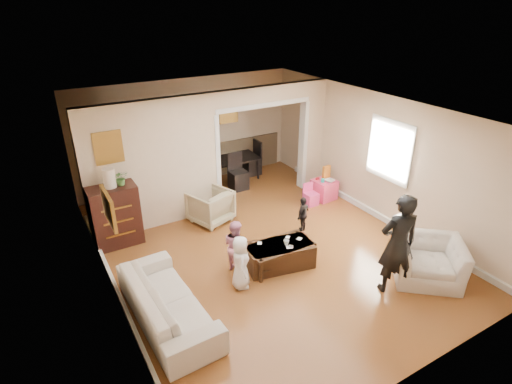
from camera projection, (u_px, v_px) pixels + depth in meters
floor at (261, 245)px, 7.84m from camera, size 7.00×7.00×0.00m
partition_left at (155, 166)px, 8.05m from camera, size 2.75×0.18×2.60m
partition_right at (311, 135)px, 9.81m from camera, size 0.55×0.18×2.60m
partition_header at (262, 94)px, 8.69m from camera, size 2.22×0.18×0.35m
window_pane at (390, 150)px, 8.11m from camera, size 0.03×0.95×1.10m
framed_art_partition at (108, 148)px, 7.36m from camera, size 0.45×0.03×0.55m
framed_art_sofa_wall at (109, 209)px, 5.36m from camera, size 0.03×0.55×0.40m
framed_art_alcove at (228, 111)px, 10.28m from camera, size 0.45×0.03×0.55m
sofa at (167, 301)px, 5.94m from camera, size 0.93×2.21×0.64m
armchair_back at (210, 206)px, 8.54m from camera, size 0.97×0.98×0.71m
armchair_front at (428, 260)px, 6.80m from camera, size 1.43×1.41×0.70m
dresser at (116, 216)px, 7.66m from camera, size 0.86×0.49×1.19m
table_lamp at (109, 178)px, 7.33m from camera, size 0.22×0.22×0.36m
potted_plant at (121, 178)px, 7.44m from camera, size 0.25×0.22×0.28m
coffee_table at (279, 255)px, 7.17m from camera, size 1.24×0.79×0.43m
coffee_cup at (286, 242)px, 7.06m from camera, size 0.11×0.11×0.09m
play_table at (324, 189)px, 9.57m from camera, size 0.52×0.52×0.46m
cereal_box at (326, 172)px, 9.54m from camera, size 0.21×0.09×0.30m
cyan_cup at (323, 180)px, 9.37m from camera, size 0.08×0.08×0.08m
toy_block at (317, 179)px, 9.50m from camera, size 0.10×0.09×0.05m
play_bowl at (330, 181)px, 9.39m from camera, size 0.23×0.23×0.05m
dining_table at (226, 169)px, 10.53m from camera, size 1.69×0.99×0.58m
adult_person at (398, 244)px, 6.32m from camera, size 0.72×0.59×1.71m
child_kneel_a at (241, 262)px, 6.55m from camera, size 0.44×0.53×0.92m
child_kneel_b at (236, 246)px, 6.97m from camera, size 0.42×0.51×0.95m
child_toddler at (303, 214)px, 8.16m from camera, size 0.48×0.38×0.76m
craft_papers at (286, 243)px, 7.13m from camera, size 0.79×0.48×0.00m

